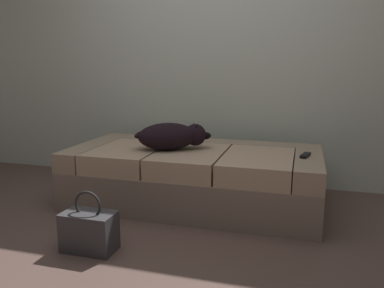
{
  "coord_description": "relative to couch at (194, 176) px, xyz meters",
  "views": [
    {
      "loc": [
        0.82,
        -1.93,
        1.1
      ],
      "look_at": [
        0.0,
        0.91,
        0.5
      ],
      "focal_mm": 36.0,
      "sensor_mm": 36.0,
      "label": 1
    }
  ],
  "objects": [
    {
      "name": "ground_plane",
      "position": [
        0.0,
        -0.96,
        -0.22
      ],
      "size": [
        10.0,
        10.0,
        0.0
      ],
      "primitive_type": "plane",
      "color": "brown"
    },
    {
      "name": "dog_dark",
      "position": [
        -0.16,
        -0.06,
        0.34
      ],
      "size": [
        0.59,
        0.45,
        0.21
      ],
      "color": "black",
      "rests_on": "couch"
    },
    {
      "name": "handbag",
      "position": [
        -0.38,
        -0.98,
        -0.1
      ],
      "size": [
        0.32,
        0.18,
        0.38
      ],
      "color": "#3A393C",
      "rests_on": "ground"
    },
    {
      "name": "couch",
      "position": [
        0.0,
        0.0,
        0.0
      ],
      "size": [
        1.97,
        0.96,
        0.45
      ],
      "color": "gray",
      "rests_on": "ground"
    },
    {
      "name": "back_wall",
      "position": [
        0.0,
        0.72,
        1.18
      ],
      "size": [
        6.4,
        0.1,
        2.8
      ],
      "primitive_type": "cube",
      "color": "silver",
      "rests_on": "ground"
    },
    {
      "name": "tv_remote",
      "position": [
        0.86,
        -0.03,
        0.24
      ],
      "size": [
        0.08,
        0.16,
        0.02
      ],
      "primitive_type": "cube",
      "rotation": [
        0.0,
        0.0,
        -0.25
      ],
      "color": "black",
      "rests_on": "couch"
    }
  ]
}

